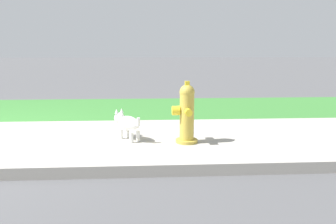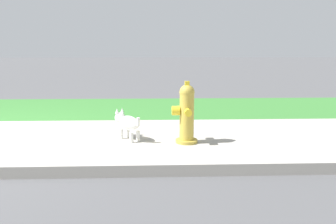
% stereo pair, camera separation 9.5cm
% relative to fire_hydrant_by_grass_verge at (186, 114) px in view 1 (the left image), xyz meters
% --- Properties ---
extents(grass_verge, '(18.00, 2.66, 0.01)m').
position_rel_fire_hydrant_by_grass_verge_xyz_m(grass_verge, '(-3.15, 2.75, -0.39)').
color(grass_verge, '#387A33').
rests_on(grass_verge, ground).
extents(fire_hydrant_by_grass_verge, '(0.34, 0.37, 0.81)m').
position_rel_fire_hydrant_by_grass_verge_xyz_m(fire_hydrant_by_grass_verge, '(0.00, 0.00, 0.00)').
color(fire_hydrant_by_grass_verge, gold).
rests_on(fire_hydrant_by_grass_verge, ground).
extents(small_white_dog, '(0.41, 0.48, 0.40)m').
position_rel_fire_hydrant_by_grass_verge_xyz_m(small_white_dog, '(-0.77, 0.19, -0.16)').
color(small_white_dog, white).
rests_on(small_white_dog, ground).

